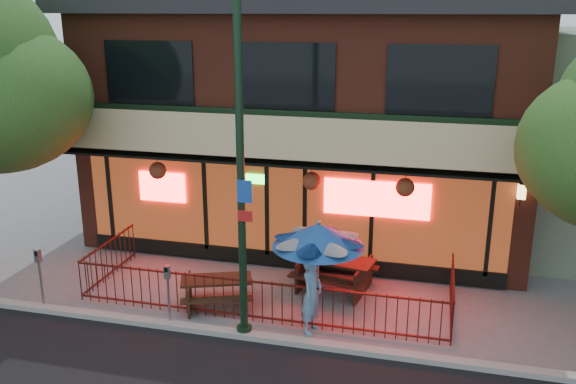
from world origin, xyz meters
name	(u,v)px	position (x,y,z in m)	size (l,w,h in m)	color
ground	(250,326)	(0.00, 0.00, 0.00)	(80.00, 80.00, 0.00)	gray
curb	(243,335)	(0.00, -0.50, 0.06)	(80.00, 0.25, 0.12)	#999993
restaurant_building	(318,92)	(0.00, 7.11, 4.13)	(12.96, 9.49, 8.05)	maroon
patio_fence	(256,289)	(0.00, 0.50, 0.63)	(8.44, 2.62, 1.00)	#49140F
street_light	(241,191)	(0.00, -0.40, 3.15)	(0.43, 0.32, 7.00)	black
picnic_table_left	(217,288)	(-1.01, 0.70, 0.45)	(1.93, 1.71, 0.68)	#392214
picnic_table_right	(334,269)	(1.45, 2.22, 0.53)	(2.10, 1.74, 0.80)	#331A12
patio_umbrella	(318,235)	(1.33, 0.73, 1.95)	(2.00, 1.99, 2.28)	gray
pedestrian	(312,295)	(1.33, 0.10, 0.85)	(0.62, 0.41, 1.70)	#5E97BC
parking_meter_near	(168,285)	(-1.68, -0.40, 0.95)	(0.14, 0.13, 1.40)	gray
parking_meter_far	(39,269)	(-4.80, -0.40, 0.98)	(0.15, 0.13, 1.45)	gray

